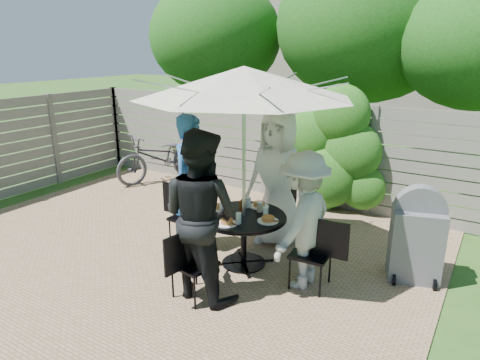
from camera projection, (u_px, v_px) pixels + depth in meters
The scene contains 23 objects.
backyard_envelope at pixel (380, 51), 13.42m from camera, with size 60.00×60.00×5.00m.
patio_table at pixel (244, 230), 5.46m from camera, with size 1.13×1.13×0.70m.
umbrella at pixel (244, 82), 4.91m from camera, with size 2.75×2.75×2.53m.
chair_back at pixel (281, 222), 6.28m from camera, with size 0.46×0.66×0.90m.
person_back at pixel (278, 179), 5.97m from camera, with size 0.94×0.61×1.93m, color silver.
chair_left at pixel (188, 228), 6.06m from camera, with size 0.65×0.44×0.90m.
person_left at pixel (193, 184), 5.78m from camera, with size 0.70×0.46×1.91m, color #215292.
chair_front at pixel (194, 278), 4.78m from camera, with size 0.48×0.65×0.87m.
person_front at pixel (201, 215), 4.67m from camera, with size 0.94×0.73×1.94m, color black.
chair_right at pixel (311, 267), 5.00m from camera, with size 0.66×0.46×0.89m.
person_right at pixel (303, 221), 4.91m from camera, with size 1.06×0.61×1.64m, color #ABADA8.
plate_back at pixel (259, 205), 5.67m from camera, with size 0.26×0.26×0.06m.
plate_left at pixel (221, 207), 5.59m from camera, with size 0.26×0.26×0.06m.
plate_front at pixel (227, 222), 5.11m from camera, with size 0.26×0.26×0.06m.
plate_right at pixel (268, 220), 5.19m from camera, with size 0.26×0.26×0.06m.
glass_back at pixel (248, 202), 5.64m from camera, with size 0.07×0.07×0.14m, color silver.
glass_left at pixel (222, 208), 5.44m from camera, with size 0.07×0.07×0.14m, color silver.
glass_front at pixel (239, 218), 5.12m from camera, with size 0.07×0.07×0.14m, color silver.
glass_right at pixel (266, 212), 5.32m from camera, with size 0.07×0.07×0.14m, color silver.
syrup_jug at pixel (242, 207), 5.45m from camera, with size 0.09×0.09×0.16m, color #59280C.
coffee_cup at pixel (260, 207), 5.50m from camera, with size 0.08×0.08×0.12m, color #C6B293.
bicycle at pixel (160, 157), 9.01m from camera, with size 0.68×1.96×1.03m, color #333338.
bbq_grill at pixel (416, 238), 5.12m from camera, with size 0.69×0.60×1.20m.
Camera 1 is at (3.77, -3.93, 2.73)m, focal length 32.00 mm.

